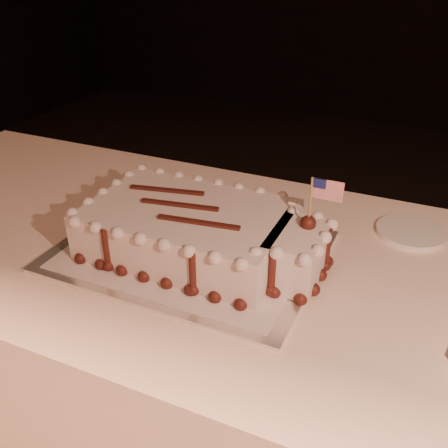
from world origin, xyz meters
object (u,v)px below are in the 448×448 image
at_px(cake_board, 190,251).
at_px(banquet_table, 293,400).
at_px(side_plate, 411,232).
at_px(sheet_cake, 201,232).

bearing_deg(cake_board, banquet_table, 8.20).
relative_size(cake_board, side_plate, 3.53).
xyz_separation_m(cake_board, sheet_cake, (0.03, -0.00, 0.05)).
xyz_separation_m(sheet_cake, side_plate, (0.39, 0.27, -0.05)).
height_order(cake_board, sheet_cake, sheet_cake).
bearing_deg(banquet_table, cake_board, -172.27).
bearing_deg(sheet_cake, banquet_table, 8.74).
bearing_deg(sheet_cake, side_plate, 34.51).
bearing_deg(cake_board, sheet_cake, 0.41).
distance_m(cake_board, sheet_cake, 0.06).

